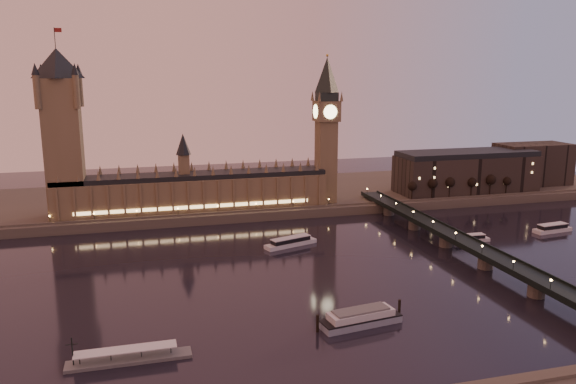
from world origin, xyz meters
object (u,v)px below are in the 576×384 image
(pontoon_pier, at_px, (129,358))
(cruise_boat_b, at_px, (470,238))
(moored_barge, at_px, (361,318))
(cruise_boat_a, at_px, (291,242))

(pontoon_pier, bearing_deg, cruise_boat_b, 25.89)
(pontoon_pier, bearing_deg, moored_barge, 3.90)
(cruise_boat_b, xyz_separation_m, pontoon_pier, (-192.46, -93.39, -0.73))
(moored_barge, bearing_deg, cruise_boat_b, 31.90)
(cruise_boat_b, relative_size, moored_barge, 0.64)
(pontoon_pier, bearing_deg, cruise_boat_a, 51.82)
(cruise_boat_a, bearing_deg, cruise_boat_b, -29.06)
(cruise_boat_a, xyz_separation_m, cruise_boat_b, (103.79, -19.39, -0.32))
(cruise_boat_a, relative_size, moored_barge, 0.86)
(cruise_boat_b, bearing_deg, moored_barge, -137.64)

